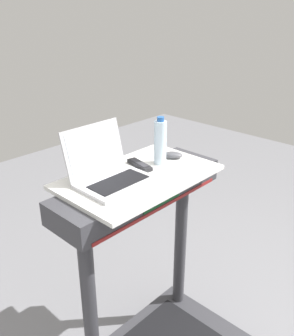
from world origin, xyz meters
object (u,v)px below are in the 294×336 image
object	(u,v)px
computer_mouse	(173,155)
laptop	(109,171)
tv_remote	(140,165)
water_bottle	(160,142)

from	to	relation	value
computer_mouse	laptop	bearing A→B (deg)	141.86
tv_remote	water_bottle	bearing A→B (deg)	-22.23
water_bottle	tv_remote	world-z (taller)	water_bottle
water_bottle	laptop	bearing A→B (deg)	175.12
computer_mouse	water_bottle	bearing A→B (deg)	144.19
laptop	water_bottle	size ratio (longest dim) A/B	1.33
water_bottle	tv_remote	bearing A→B (deg)	157.77
computer_mouse	water_bottle	xyz separation A→B (m)	(-0.10, 0.00, 0.10)
computer_mouse	tv_remote	world-z (taller)	computer_mouse
laptop	tv_remote	size ratio (longest dim) A/B	1.93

